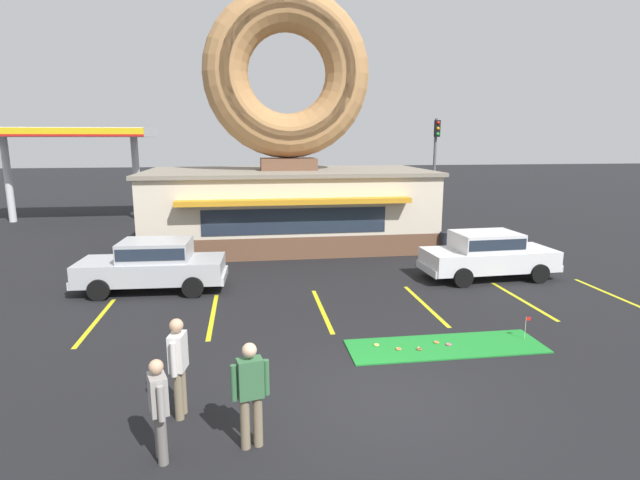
% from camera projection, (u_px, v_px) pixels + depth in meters
% --- Properties ---
extents(ground_plane, '(160.00, 160.00, 0.00)m').
position_uv_depth(ground_plane, '(385.00, 400.00, 9.15)').
color(ground_plane, black).
extents(donut_shop_building, '(12.30, 6.75, 10.96)m').
position_uv_depth(donut_shop_building, '(288.00, 161.00, 21.84)').
color(donut_shop_building, brown).
rests_on(donut_shop_building, ground).
extents(putting_mat, '(4.52, 1.36, 0.03)m').
position_uv_depth(putting_mat, '(446.00, 346.00, 11.46)').
color(putting_mat, '#1E842D').
rests_on(putting_mat, ground).
extents(mini_donut_near_left, '(0.13, 0.13, 0.04)m').
position_uv_depth(mini_donut_near_left, '(398.00, 349.00, 11.24)').
color(mini_donut_near_left, '#D17F47').
rests_on(mini_donut_near_left, putting_mat).
extents(mini_donut_near_right, '(0.13, 0.13, 0.04)m').
position_uv_depth(mini_donut_near_right, '(436.00, 342.00, 11.61)').
color(mini_donut_near_right, '#D17F47').
rests_on(mini_donut_near_right, putting_mat).
extents(mini_donut_mid_left, '(0.13, 0.13, 0.04)m').
position_uv_depth(mini_donut_mid_left, '(449.00, 344.00, 11.48)').
color(mini_donut_mid_left, '#D8667F').
rests_on(mini_donut_mid_left, putting_mat).
extents(mini_donut_mid_centre, '(0.13, 0.13, 0.04)m').
position_uv_depth(mini_donut_mid_centre, '(376.00, 345.00, 11.46)').
color(mini_donut_mid_centre, '#E5C666').
rests_on(mini_donut_mid_centre, putting_mat).
extents(mini_donut_mid_right, '(0.13, 0.13, 0.04)m').
position_uv_depth(mini_donut_mid_right, '(419.00, 349.00, 11.23)').
color(mini_donut_mid_right, brown).
rests_on(mini_donut_mid_right, putting_mat).
extents(golf_ball, '(0.04, 0.04, 0.04)m').
position_uv_depth(golf_ball, '(419.00, 347.00, 11.31)').
color(golf_ball, white).
rests_on(golf_ball, putting_mat).
extents(putting_flag_pin, '(0.13, 0.01, 0.55)m').
position_uv_depth(putting_flag_pin, '(527.00, 323.00, 11.77)').
color(putting_flag_pin, silver).
rests_on(putting_flag_pin, putting_mat).
extents(car_silver, '(4.63, 2.13, 1.60)m').
position_uv_depth(car_silver, '(153.00, 263.00, 15.60)').
color(car_silver, '#B2B5BA').
rests_on(car_silver, ground).
extents(car_white, '(4.63, 2.12, 1.60)m').
position_uv_depth(car_white, '(488.00, 253.00, 16.99)').
color(car_white, silver).
rests_on(car_white, ground).
extents(pedestrian_blue_sweater_man, '(0.58, 0.32, 1.71)m').
position_uv_depth(pedestrian_blue_sweater_man, '(250.00, 390.00, 7.57)').
color(pedestrian_blue_sweater_man, '#7F7056').
rests_on(pedestrian_blue_sweater_man, ground).
extents(pedestrian_hooded_kid, '(0.30, 0.59, 1.77)m').
position_uv_depth(pedestrian_hooded_kid, '(179.00, 363.00, 8.42)').
color(pedestrian_hooded_kid, '#7F7056').
rests_on(pedestrian_hooded_kid, ground).
extents(pedestrian_leather_jacket_man, '(0.35, 0.57, 1.60)m').
position_uv_depth(pedestrian_leather_jacket_man, '(159.00, 406.00, 7.26)').
color(pedestrian_leather_jacket_man, slate).
rests_on(pedestrian_leather_jacket_man, ground).
extents(trash_bin, '(0.57, 0.57, 0.97)m').
position_uv_depth(trash_bin, '(447.00, 243.00, 20.40)').
color(trash_bin, '#232833').
rests_on(trash_bin, ground).
extents(traffic_light_pole, '(0.28, 0.47, 5.80)m').
position_uv_depth(traffic_light_pole, '(435.00, 157.00, 27.82)').
color(traffic_light_pole, '#595B60').
rests_on(traffic_light_pole, ground).
extents(gas_station_canopy, '(9.00, 4.46, 5.30)m').
position_uv_depth(gas_station_canopy, '(69.00, 136.00, 28.24)').
color(gas_station_canopy, silver).
rests_on(gas_station_canopy, ground).
extents(parking_stripe_far_left, '(0.12, 3.60, 0.01)m').
position_uv_depth(parking_stripe_far_left, '(96.00, 321.00, 13.09)').
color(parking_stripe_far_left, yellow).
rests_on(parking_stripe_far_left, ground).
extents(parking_stripe_left, '(0.12, 3.60, 0.01)m').
position_uv_depth(parking_stripe_left, '(213.00, 315.00, 13.51)').
color(parking_stripe_left, yellow).
rests_on(parking_stripe_left, ground).
extents(parking_stripe_mid_left, '(0.12, 3.60, 0.01)m').
position_uv_depth(parking_stripe_mid_left, '(322.00, 310.00, 13.94)').
color(parking_stripe_mid_left, yellow).
rests_on(parking_stripe_mid_left, ground).
extents(parking_stripe_centre, '(0.12, 3.60, 0.01)m').
position_uv_depth(parking_stripe_centre, '(425.00, 305.00, 14.36)').
color(parking_stripe_centre, yellow).
rests_on(parking_stripe_centre, ground).
extents(parking_stripe_mid_right, '(0.12, 3.60, 0.01)m').
position_uv_depth(parking_stripe_mid_right, '(522.00, 300.00, 14.79)').
color(parking_stripe_mid_right, yellow).
rests_on(parking_stripe_mid_right, ground).
extents(parking_stripe_right, '(0.12, 3.60, 0.01)m').
position_uv_depth(parking_stripe_right, '(613.00, 295.00, 15.21)').
color(parking_stripe_right, yellow).
rests_on(parking_stripe_right, ground).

